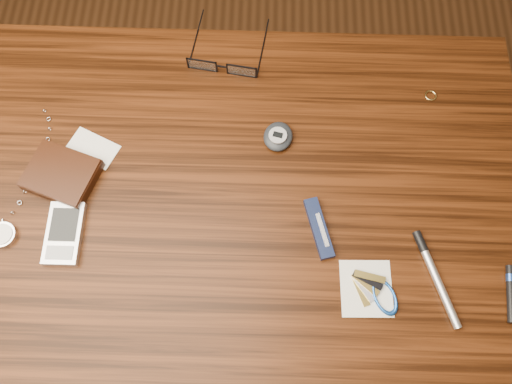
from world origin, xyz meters
TOP-DOWN VIEW (x-y plane):
  - ground at (0.00, 0.00)m, footprint 3.80×3.80m
  - desk at (0.00, 0.00)m, footprint 1.00×0.70m
  - wallet_and_card at (-0.28, 0.04)m, footprint 0.16×0.16m
  - eyeglasses at (-0.03, 0.26)m, footprint 0.15×0.15m
  - gold_ring at (0.35, 0.22)m, footprint 0.02×0.02m
  - pocket_watch at (-0.36, -0.06)m, footprint 0.07×0.25m
  - pda_phone at (-0.26, -0.06)m, footprint 0.06×0.10m
  - pedometer at (0.07, 0.12)m, footprint 0.06×0.07m
  - notepad_keys at (0.23, -0.14)m, footprint 0.10×0.09m
  - pocket_knife at (0.14, -0.04)m, footprint 0.05×0.10m
  - silver_pen at (0.32, -0.10)m, footprint 0.06×0.15m
  - black_blue_pen at (0.44, -0.13)m, footprint 0.02×0.09m

SIDE VIEW (x-z plane):
  - ground at x=0.00m, z-range 0.00..0.00m
  - desk at x=0.00m, z-range 0.27..1.02m
  - gold_ring at x=0.35m, z-range 0.75..0.75m
  - notepad_keys at x=0.23m, z-range 0.75..0.76m
  - pocket_watch at x=-0.36m, z-range 0.75..0.76m
  - black_blue_pen at x=0.44m, z-range 0.75..0.76m
  - silver_pen at x=0.32m, z-range 0.75..0.76m
  - pocket_knife at x=0.14m, z-range 0.75..0.76m
  - pda_phone at x=-0.26m, z-range 0.75..0.77m
  - pedometer at x=0.07m, z-range 0.75..0.77m
  - wallet_and_card at x=-0.28m, z-range 0.75..0.77m
  - eyeglasses at x=-0.03m, z-range 0.75..0.78m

